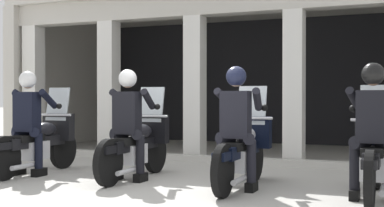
{
  "coord_description": "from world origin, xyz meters",
  "views": [
    {
      "loc": [
        2.84,
        -6.34,
        1.19
      ],
      "look_at": [
        0.0,
        0.59,
        1.1
      ],
      "focal_mm": 49.22,
      "sensor_mm": 36.0,
      "label": 1
    }
  ],
  "objects_px": {
    "motorcycle_far_left": "(41,141)",
    "bollard_kerbside": "(17,130)",
    "motorcycle_center_right": "(243,149)",
    "police_officer_far_right": "(373,119)",
    "police_officer_center_right": "(237,117)",
    "police_officer_center_left": "(128,115)",
    "motorcycle_far_right": "(374,155)",
    "police_officer_far_left": "(28,114)",
    "motorcycle_center_left": "(138,144)"
  },
  "relations": [
    {
      "from": "motorcycle_far_right",
      "to": "bollard_kerbside",
      "type": "bearing_deg",
      "value": 158.15
    },
    {
      "from": "motorcycle_center_left",
      "to": "bollard_kerbside",
      "type": "relative_size",
      "value": 2.03
    },
    {
      "from": "bollard_kerbside",
      "to": "motorcycle_far_left",
      "type": "bearing_deg",
      "value": -42.82
    },
    {
      "from": "motorcycle_center_right",
      "to": "police_officer_far_right",
      "type": "distance_m",
      "value": 1.74
    },
    {
      "from": "bollard_kerbside",
      "to": "police_officer_far_left",
      "type": "bearing_deg",
      "value": -46.46
    },
    {
      "from": "motorcycle_far_left",
      "to": "bollard_kerbside",
      "type": "height_order",
      "value": "motorcycle_far_left"
    },
    {
      "from": "motorcycle_center_left",
      "to": "police_officer_center_left",
      "type": "relative_size",
      "value": 1.29
    },
    {
      "from": "motorcycle_center_right",
      "to": "bollard_kerbside",
      "type": "bearing_deg",
      "value": 153.06
    },
    {
      "from": "motorcycle_far_left",
      "to": "police_officer_far_left",
      "type": "distance_m",
      "value": 0.52
    },
    {
      "from": "police_officer_center_left",
      "to": "police_officer_center_right",
      "type": "height_order",
      "value": "same"
    },
    {
      "from": "motorcycle_center_right",
      "to": "bollard_kerbside",
      "type": "relative_size",
      "value": 2.03
    },
    {
      "from": "motorcycle_center_left",
      "to": "police_officer_center_left",
      "type": "xyz_separation_m",
      "value": [
        -0.0,
        -0.28,
        0.44
      ]
    },
    {
      "from": "motorcycle_center_left",
      "to": "bollard_kerbside",
      "type": "bearing_deg",
      "value": 141.61
    },
    {
      "from": "police_officer_far_left",
      "to": "motorcycle_center_right",
      "type": "relative_size",
      "value": 0.78
    },
    {
      "from": "police_officer_center_left",
      "to": "motorcycle_far_right",
      "type": "bearing_deg",
      "value": -10.4
    },
    {
      "from": "police_officer_center_left",
      "to": "bollard_kerbside",
      "type": "height_order",
      "value": "police_officer_center_left"
    },
    {
      "from": "police_officer_far_right",
      "to": "motorcycle_center_right",
      "type": "bearing_deg",
      "value": 163.05
    },
    {
      "from": "police_officer_center_right",
      "to": "police_officer_center_left",
      "type": "bearing_deg",
      "value": 168.86
    },
    {
      "from": "motorcycle_center_right",
      "to": "motorcycle_center_left",
      "type": "bearing_deg",
      "value": 168.86
    },
    {
      "from": "motorcycle_far_left",
      "to": "bollard_kerbside",
      "type": "xyz_separation_m",
      "value": [
        -2.27,
        2.1,
        -0.0
      ]
    },
    {
      "from": "police_officer_far_left",
      "to": "motorcycle_center_right",
      "type": "height_order",
      "value": "police_officer_far_left"
    },
    {
      "from": "motorcycle_far_left",
      "to": "police_officer_far_right",
      "type": "height_order",
      "value": "police_officer_far_right"
    },
    {
      "from": "police_officer_far_left",
      "to": "police_officer_far_right",
      "type": "bearing_deg",
      "value": -11.31
    },
    {
      "from": "police_officer_center_right",
      "to": "motorcycle_far_left",
      "type": "bearing_deg",
      "value": 168.62
    },
    {
      "from": "police_officer_center_left",
      "to": "police_officer_far_left",
      "type": "bearing_deg",
      "value": 172.65
    },
    {
      "from": "motorcycle_far_left",
      "to": "motorcycle_center_right",
      "type": "bearing_deg",
      "value": -10.68
    },
    {
      "from": "motorcycle_center_left",
      "to": "police_officer_center_right",
      "type": "xyz_separation_m",
      "value": [
        1.65,
        -0.43,
        0.44
      ]
    },
    {
      "from": "police_officer_center_left",
      "to": "motorcycle_far_right",
      "type": "relative_size",
      "value": 0.78
    },
    {
      "from": "motorcycle_far_left",
      "to": "police_officer_center_left",
      "type": "distance_m",
      "value": 1.72
    },
    {
      "from": "police_officer_far_left",
      "to": "police_officer_center_left",
      "type": "distance_m",
      "value": 1.66
    },
    {
      "from": "motorcycle_far_left",
      "to": "motorcycle_far_right",
      "type": "distance_m",
      "value": 4.96
    },
    {
      "from": "motorcycle_center_right",
      "to": "police_officer_far_right",
      "type": "xyz_separation_m",
      "value": [
        1.65,
        -0.35,
        0.44
      ]
    },
    {
      "from": "police_officer_center_left",
      "to": "bollard_kerbside",
      "type": "xyz_separation_m",
      "value": [
        -3.92,
        2.26,
        -0.44
      ]
    },
    {
      "from": "motorcycle_far_left",
      "to": "bollard_kerbside",
      "type": "distance_m",
      "value": 3.09
    },
    {
      "from": "motorcycle_center_left",
      "to": "motorcycle_center_right",
      "type": "xyz_separation_m",
      "value": [
        1.65,
        -0.15,
        0.0
      ]
    },
    {
      "from": "police_officer_center_right",
      "to": "motorcycle_far_right",
      "type": "bearing_deg",
      "value": 1.41
    },
    {
      "from": "police_officer_center_right",
      "to": "bollard_kerbside",
      "type": "bearing_deg",
      "value": 150.56
    },
    {
      "from": "police_officer_far_right",
      "to": "police_officer_center_right",
      "type": "bearing_deg",
      "value": 172.71
    },
    {
      "from": "motorcycle_far_left",
      "to": "police_officer_far_left",
      "type": "height_order",
      "value": "police_officer_far_left"
    },
    {
      "from": "motorcycle_far_right",
      "to": "motorcycle_center_left",
      "type": "bearing_deg",
      "value": 171.32
    },
    {
      "from": "police_officer_far_left",
      "to": "bollard_kerbside",
      "type": "bearing_deg",
      "value": 123.24
    },
    {
      "from": "motorcycle_center_left",
      "to": "police_officer_far_right",
      "type": "relative_size",
      "value": 1.29
    },
    {
      "from": "motorcycle_far_left",
      "to": "motorcycle_far_right",
      "type": "height_order",
      "value": "same"
    },
    {
      "from": "police_officer_far_left",
      "to": "police_officer_center_left",
      "type": "height_order",
      "value": "same"
    },
    {
      "from": "bollard_kerbside",
      "to": "police_officer_center_right",
      "type": "bearing_deg",
      "value": -23.35
    },
    {
      "from": "police_officer_far_left",
      "to": "motorcycle_far_right",
      "type": "bearing_deg",
      "value": -8.04
    },
    {
      "from": "police_officer_far_left",
      "to": "police_officer_far_right",
      "type": "xyz_separation_m",
      "value": [
        4.96,
        -0.09,
        0.0
      ]
    },
    {
      "from": "motorcycle_center_left",
      "to": "police_officer_center_right",
      "type": "relative_size",
      "value": 1.29
    },
    {
      "from": "police_officer_far_right",
      "to": "bollard_kerbside",
      "type": "distance_m",
      "value": 7.65
    },
    {
      "from": "motorcycle_far_left",
      "to": "police_officer_far_right",
      "type": "distance_m",
      "value": 4.99
    }
  ]
}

